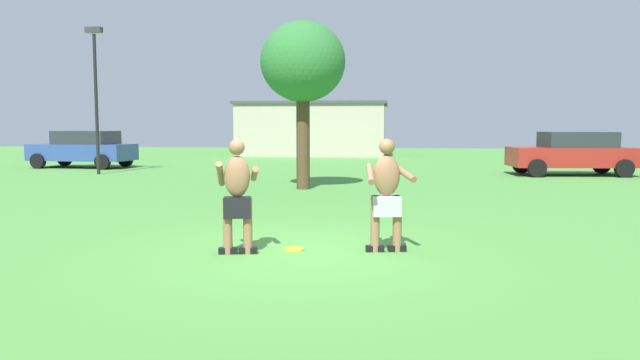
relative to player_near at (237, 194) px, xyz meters
The scene contains 9 objects.
ground_plane 1.18m from the player_near, 13.98° to the left, with size 80.00×80.00×0.00m, color #4C8E3D.
player_near is the anchor object (origin of this frame).
player_in_gray 2.11m from the player_near, 10.17° to the left, with size 0.72×0.64×1.62m.
frisbee 1.17m from the player_near, 24.27° to the left, with size 0.29×0.29×0.03m, color yellow.
car_red_near_post 16.82m from the player_near, 58.56° to the left, with size 4.43×2.31×1.58m.
car_blue_mid_lot 19.40m from the player_near, 124.21° to the left, with size 4.45×2.34×1.58m.
lamp_post 15.68m from the player_near, 123.84° to the left, with size 0.60×0.24×5.39m.
outbuilding_behind_lot 28.64m from the player_near, 94.95° to the left, with size 9.03×6.22×3.22m.
tree_right_field 9.01m from the player_near, 92.01° to the left, with size 2.39×2.39×4.72m.
Camera 1 is at (1.29, -8.23, 1.80)m, focal length 33.21 mm.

